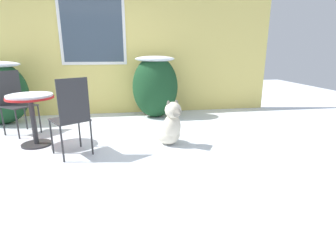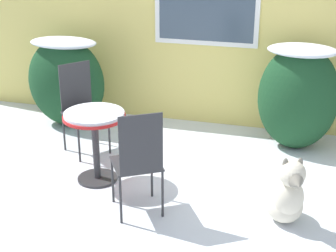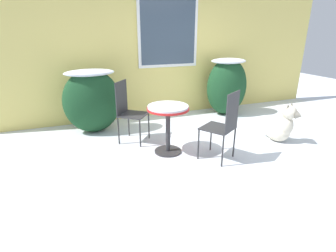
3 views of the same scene
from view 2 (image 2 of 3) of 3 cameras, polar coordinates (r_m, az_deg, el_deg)
name	(u,v)px [view 2 (image 2 of 3)]	position (r m, az deg, el deg)	size (l,w,h in m)	color
ground_plane	(152,198)	(5.23, -1.81, -8.00)	(16.00, 16.00, 0.00)	silver
house_wall	(202,16)	(6.74, 3.82, 12.06)	(8.00, 0.10, 2.81)	#E5D16B
shrub_left	(66,80)	(6.93, -11.23, 5.04)	(1.05, 0.64, 1.19)	#194223
shrub_middle	(298,95)	(6.28, 14.23, 3.36)	(0.94, 0.70, 1.27)	#194223
patio_table	(95,128)	(5.37, -8.11, -0.21)	(0.65, 0.65, 0.77)	#2D2D30
patio_chair_near_table	(81,104)	(6.14, -9.60, 2.37)	(0.61, 0.61, 1.06)	#2D2D30
patio_chair_far_side	(138,159)	(4.71, -3.31, -3.69)	(0.60, 0.60, 1.06)	#2D2D30
dog	(287,197)	(4.82, 13.01, -7.68)	(0.46, 0.63, 0.70)	beige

